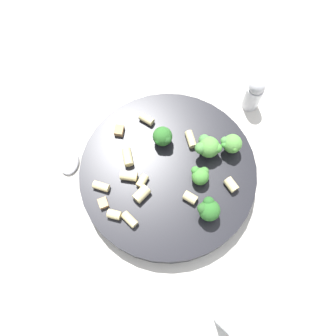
{
  "coord_description": "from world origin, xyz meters",
  "views": [
    {
      "loc": [
        0.11,
        0.15,
        0.55
      ],
      "look_at": [
        0.0,
        0.0,
        0.04
      ],
      "focal_mm": 35.0,
      "sensor_mm": 36.0,
      "label": 1
    }
  ],
  "objects_px": {
    "rigatoni_0": "(101,186)",
    "rigatoni_3": "(147,119)",
    "pasta_bowl": "(168,173)",
    "broccoli_floret_4": "(163,137)",
    "rigatoni_8": "(129,176)",
    "rigatoni_5": "(191,139)",
    "spoon": "(70,151)",
    "chicken_chunk_0": "(103,203)",
    "rigatoni_4": "(231,185)",
    "pepper_shaker": "(254,94)",
    "rigatoni_2": "(128,157)",
    "broccoli_floret_3": "(208,147)",
    "rigatoni_6": "(130,219)",
    "broccoli_floret_1": "(208,209)",
    "broccoli_floret_2": "(232,144)",
    "broccoli_floret_0": "(200,175)",
    "drinking_glass": "(237,312)",
    "rigatoni_7": "(114,214)",
    "rigatoni_1": "(142,194)",
    "chicken_chunk_1": "(119,131)",
    "rigatoni_10": "(192,196)",
    "rigatoni_9": "(142,181)"
  },
  "relations": [
    {
      "from": "pasta_bowl",
      "to": "rigatoni_5",
      "type": "relative_size",
      "value": 10.28
    },
    {
      "from": "rigatoni_4",
      "to": "drinking_glass",
      "type": "xyz_separation_m",
      "value": [
        0.11,
        0.15,
        -0.0
      ]
    },
    {
      "from": "rigatoni_5",
      "to": "pepper_shaker",
      "type": "relative_size",
      "value": 0.38
    },
    {
      "from": "rigatoni_2",
      "to": "rigatoni_0",
      "type": "bearing_deg",
      "value": 15.4
    },
    {
      "from": "rigatoni_0",
      "to": "rigatoni_3",
      "type": "relative_size",
      "value": 1.03
    },
    {
      "from": "broccoli_floret_3",
      "to": "rigatoni_10",
      "type": "xyz_separation_m",
      "value": [
        0.07,
        0.05,
        -0.02
      ]
    },
    {
      "from": "broccoli_floret_4",
      "to": "rigatoni_8",
      "type": "bearing_deg",
      "value": 13.52
    },
    {
      "from": "rigatoni_7",
      "to": "pepper_shaker",
      "type": "xyz_separation_m",
      "value": [
        -0.33,
        -0.04,
        -0.0
      ]
    },
    {
      "from": "rigatoni_3",
      "to": "rigatoni_8",
      "type": "relative_size",
      "value": 0.93
    },
    {
      "from": "broccoli_floret_1",
      "to": "chicken_chunk_1",
      "type": "xyz_separation_m",
      "value": [
        0.04,
        -0.2,
        -0.02
      ]
    },
    {
      "from": "rigatoni_9",
      "to": "chicken_chunk_1",
      "type": "xyz_separation_m",
      "value": [
        -0.02,
        -0.1,
        -0.0
      ]
    },
    {
      "from": "rigatoni_6",
      "to": "rigatoni_7",
      "type": "height_order",
      "value": "same"
    },
    {
      "from": "rigatoni_4",
      "to": "drinking_glass",
      "type": "height_order",
      "value": "drinking_glass"
    },
    {
      "from": "rigatoni_0",
      "to": "pepper_shaker",
      "type": "distance_m",
      "value": 0.32
    },
    {
      "from": "rigatoni_1",
      "to": "drinking_glass",
      "type": "xyz_separation_m",
      "value": [
        -0.01,
        0.22,
        -0.0
      ]
    },
    {
      "from": "chicken_chunk_1",
      "to": "broccoli_floret_2",
      "type": "bearing_deg",
      "value": 134.07
    },
    {
      "from": "pasta_bowl",
      "to": "broccoli_floret_4",
      "type": "distance_m",
      "value": 0.06
    },
    {
      "from": "rigatoni_2",
      "to": "rigatoni_8",
      "type": "relative_size",
      "value": 1.08
    },
    {
      "from": "rigatoni_0",
      "to": "pepper_shaker",
      "type": "relative_size",
      "value": 0.35
    },
    {
      "from": "rigatoni_1",
      "to": "pepper_shaker",
      "type": "distance_m",
      "value": 0.28
    },
    {
      "from": "chicken_chunk_1",
      "to": "drinking_glass",
      "type": "height_order",
      "value": "drinking_glass"
    },
    {
      "from": "rigatoni_2",
      "to": "rigatoni_4",
      "type": "relative_size",
      "value": 1.29
    },
    {
      "from": "rigatoni_8",
      "to": "chicken_chunk_0",
      "type": "xyz_separation_m",
      "value": [
        0.06,
        0.01,
        -0.0
      ]
    },
    {
      "from": "drinking_glass",
      "to": "rigatoni_8",
      "type": "bearing_deg",
      "value": -87.01
    },
    {
      "from": "broccoli_floret_4",
      "to": "rigatoni_2",
      "type": "height_order",
      "value": "broccoli_floret_4"
    },
    {
      "from": "drinking_glass",
      "to": "pepper_shaker",
      "type": "distance_m",
      "value": 0.37
    },
    {
      "from": "rigatoni_6",
      "to": "chicken_chunk_1",
      "type": "bearing_deg",
      "value": -116.7
    },
    {
      "from": "broccoli_floret_4",
      "to": "rigatoni_1",
      "type": "relative_size",
      "value": 1.41
    },
    {
      "from": "rigatoni_8",
      "to": "rigatoni_10",
      "type": "height_order",
      "value": "same"
    },
    {
      "from": "broccoli_floret_0",
      "to": "chicken_chunk_1",
      "type": "distance_m",
      "value": 0.16
    },
    {
      "from": "rigatoni_0",
      "to": "broccoli_floret_2",
      "type": "bearing_deg",
      "value": 161.82
    },
    {
      "from": "rigatoni_2",
      "to": "rigatoni_5",
      "type": "bearing_deg",
      "value": 161.72
    },
    {
      "from": "rigatoni_5",
      "to": "broccoli_floret_0",
      "type": "bearing_deg",
      "value": 64.92
    },
    {
      "from": "broccoli_floret_4",
      "to": "chicken_chunk_0",
      "type": "distance_m",
      "value": 0.15
    },
    {
      "from": "rigatoni_2",
      "to": "broccoli_floret_3",
      "type": "bearing_deg",
      "value": 149.27
    },
    {
      "from": "rigatoni_0",
      "to": "rigatoni_4",
      "type": "distance_m",
      "value": 0.21
    },
    {
      "from": "rigatoni_4",
      "to": "chicken_chunk_0",
      "type": "bearing_deg",
      "value": -27.37
    },
    {
      "from": "broccoli_floret_1",
      "to": "rigatoni_8",
      "type": "relative_size",
      "value": 1.56
    },
    {
      "from": "rigatoni_5",
      "to": "spoon",
      "type": "height_order",
      "value": "rigatoni_5"
    },
    {
      "from": "broccoli_floret_4",
      "to": "rigatoni_6",
      "type": "bearing_deg",
      "value": 33.64
    },
    {
      "from": "broccoli_floret_1",
      "to": "broccoli_floret_4",
      "type": "bearing_deg",
      "value": -96.07
    },
    {
      "from": "pepper_shaker",
      "to": "rigatoni_2",
      "type": "bearing_deg",
      "value": -6.32
    },
    {
      "from": "broccoli_floret_2",
      "to": "spoon",
      "type": "xyz_separation_m",
      "value": [
        0.22,
        -0.17,
        -0.06
      ]
    },
    {
      "from": "broccoli_floret_1",
      "to": "broccoli_floret_2",
      "type": "bearing_deg",
      "value": -146.99
    },
    {
      "from": "pasta_bowl",
      "to": "chicken_chunk_0",
      "type": "bearing_deg",
      "value": -6.43
    },
    {
      "from": "rigatoni_6",
      "to": "broccoli_floret_1",
      "type": "bearing_deg",
      "value": 149.89
    },
    {
      "from": "rigatoni_4",
      "to": "spoon",
      "type": "xyz_separation_m",
      "value": [
        0.19,
        -0.22,
        -0.04
      ]
    },
    {
      "from": "rigatoni_7",
      "to": "chicken_chunk_0",
      "type": "bearing_deg",
      "value": -80.98
    },
    {
      "from": "chicken_chunk_1",
      "to": "pepper_shaker",
      "type": "xyz_separation_m",
      "value": [
        -0.24,
        0.08,
        -0.0
      ]
    },
    {
      "from": "pepper_shaker",
      "to": "spoon",
      "type": "bearing_deg",
      "value": -19.08
    }
  ]
}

